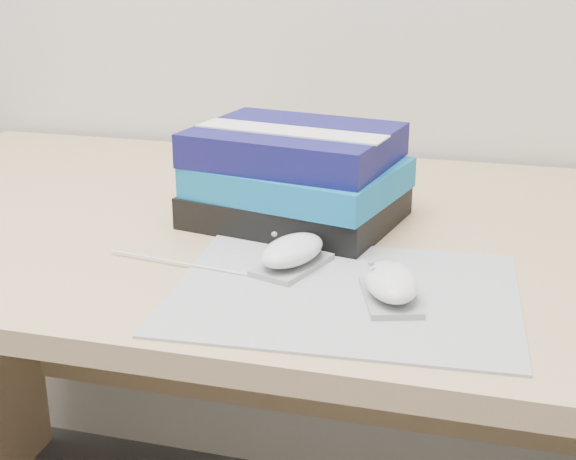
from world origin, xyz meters
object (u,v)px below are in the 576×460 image
(book_stack, at_px, (296,176))
(mouse_front, at_px, (391,284))
(desk, at_px, (350,355))
(mouse_rear, at_px, (292,253))
(pouch, at_px, (262,156))

(book_stack, bearing_deg, mouse_front, -54.62)
(desk, xyz_separation_m, mouse_front, (0.10, -0.29, 0.26))
(mouse_front, relative_size, book_stack, 0.37)
(mouse_rear, distance_m, book_stack, 0.19)
(mouse_rear, distance_m, pouch, 0.35)
(desk, height_order, book_stack, book_stack)
(desk, distance_m, mouse_front, 0.40)
(pouch, bearing_deg, book_stack, -56.80)
(desk, distance_m, book_stack, 0.31)
(desk, relative_size, pouch, 11.62)
(mouse_front, bearing_deg, book_stack, 125.38)
(desk, height_order, mouse_front, mouse_front)
(mouse_rear, height_order, pouch, pouch)
(desk, relative_size, mouse_rear, 13.70)
(desk, bearing_deg, mouse_rear, -97.60)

